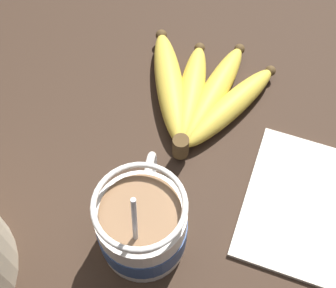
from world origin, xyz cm
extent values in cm
cube|color=#332319|center=(0.00, 0.00, 1.95)|extent=(111.18, 111.18, 3.90)
cylinder|color=white|center=(-6.79, 0.80, 8.00)|extent=(9.43, 9.43, 8.21)
cylinder|color=navy|center=(-6.79, 0.80, 7.38)|extent=(9.63, 9.63, 3.48)
torus|color=white|center=(-1.11, 0.80, 8.87)|extent=(5.68, 0.90, 5.68)
cylinder|color=#846042|center=(-6.79, 0.80, 12.21)|extent=(8.23, 8.23, 0.40)
torus|color=white|center=(-6.79, 0.80, 13.85)|extent=(9.43, 9.43, 0.60)
cylinder|color=silver|center=(-9.55, 0.80, 12.04)|extent=(2.72, 0.50, 13.36)
ellipsoid|color=silver|center=(-8.44, 0.80, 5.40)|extent=(3.00, 2.00, 0.80)
cylinder|color=#4C381E|center=(4.58, -2.04, 6.60)|extent=(2.00, 2.00, 3.00)
ellipsoid|color=gold|center=(12.11, -7.74, 5.53)|extent=(15.44, 12.80, 3.27)
sphere|color=#4C381E|center=(18.84, -12.83, 5.53)|extent=(1.47, 1.47, 1.47)
ellipsoid|color=gold|center=(13.89, -5.40, 5.57)|extent=(17.88, 9.19, 3.34)
sphere|color=#4C381E|center=(22.26, -8.43, 5.57)|extent=(1.51, 1.51, 1.51)
ellipsoid|color=gold|center=(13.67, -2.45, 5.57)|extent=(16.33, 4.07, 3.34)
sphere|color=#4C381E|center=(21.76, -2.82, 5.57)|extent=(1.50, 1.50, 1.50)
ellipsoid|color=gold|center=(14.47, 0.55, 5.72)|extent=(18.75, 8.20, 3.65)
sphere|color=#4C381E|center=(23.38, 2.88, 5.72)|extent=(1.64, 1.64, 1.64)
cube|color=beige|center=(-0.02, -16.71, 4.20)|extent=(20.13, 16.08, 0.60)
camera|label=1|loc=(-24.55, -4.24, 54.96)|focal=50.00mm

